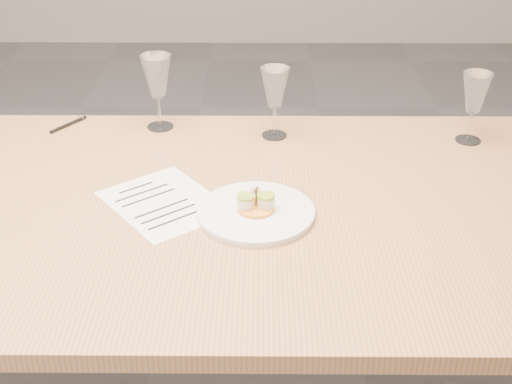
{
  "coord_description": "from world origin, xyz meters",
  "views": [
    {
      "loc": [
        0.34,
        -1.4,
        1.58
      ],
      "look_at": [
        0.33,
        -0.03,
        0.8
      ],
      "focal_mm": 50.0,
      "sensor_mm": 36.0,
      "label": 1
    }
  ],
  "objects_px": {
    "dinner_plate": "(256,212)",
    "ballpoint_pen": "(68,124)",
    "recipe_sheet": "(165,202)",
    "wine_glass_1": "(157,78)",
    "wine_glass_3": "(475,94)",
    "dining_table": "(114,228)",
    "wine_glass_2": "(275,89)"
  },
  "relations": [
    {
      "from": "wine_glass_3",
      "to": "dining_table",
      "type": "bearing_deg",
      "value": -159.43
    },
    {
      "from": "dining_table",
      "to": "wine_glass_1",
      "type": "bearing_deg",
      "value": 81.59
    },
    {
      "from": "dinner_plate",
      "to": "wine_glass_1",
      "type": "relative_size",
      "value": 1.25
    },
    {
      "from": "recipe_sheet",
      "to": "wine_glass_1",
      "type": "distance_m",
      "value": 0.44
    },
    {
      "from": "dinner_plate",
      "to": "dining_table",
      "type": "bearing_deg",
      "value": 171.06
    },
    {
      "from": "dining_table",
      "to": "dinner_plate",
      "type": "xyz_separation_m",
      "value": [
        0.33,
        -0.05,
        0.08
      ]
    },
    {
      "from": "ballpoint_pen",
      "to": "wine_glass_3",
      "type": "bearing_deg",
      "value": -59.44
    },
    {
      "from": "recipe_sheet",
      "to": "wine_glass_1",
      "type": "height_order",
      "value": "wine_glass_1"
    },
    {
      "from": "recipe_sheet",
      "to": "wine_glass_3",
      "type": "height_order",
      "value": "wine_glass_3"
    },
    {
      "from": "dining_table",
      "to": "wine_glass_1",
      "type": "relative_size",
      "value": 11.52
    },
    {
      "from": "wine_glass_3",
      "to": "wine_glass_2",
      "type": "bearing_deg",
      "value": 177.11
    },
    {
      "from": "dinner_plate",
      "to": "wine_glass_3",
      "type": "xyz_separation_m",
      "value": [
        0.57,
        0.39,
        0.12
      ]
    },
    {
      "from": "dining_table",
      "to": "ballpoint_pen",
      "type": "distance_m",
      "value": 0.48
    },
    {
      "from": "wine_glass_2",
      "to": "wine_glass_3",
      "type": "xyz_separation_m",
      "value": [
        0.52,
        -0.03,
        -0.0
      ]
    },
    {
      "from": "ballpoint_pen",
      "to": "wine_glass_1",
      "type": "distance_m",
      "value": 0.3
    },
    {
      "from": "dining_table",
      "to": "recipe_sheet",
      "type": "height_order",
      "value": "recipe_sheet"
    },
    {
      "from": "dining_table",
      "to": "wine_glass_2",
      "type": "distance_m",
      "value": 0.56
    },
    {
      "from": "ballpoint_pen",
      "to": "wine_glass_1",
      "type": "xyz_separation_m",
      "value": [
        0.26,
        -0.01,
        0.14
      ]
    },
    {
      "from": "dining_table",
      "to": "wine_glass_1",
      "type": "distance_m",
      "value": 0.47
    },
    {
      "from": "dining_table",
      "to": "wine_glass_3",
      "type": "xyz_separation_m",
      "value": [
        0.9,
        0.34,
        0.2
      ]
    },
    {
      "from": "wine_glass_1",
      "to": "wine_glass_3",
      "type": "height_order",
      "value": "wine_glass_1"
    },
    {
      "from": "wine_glass_2",
      "to": "wine_glass_3",
      "type": "distance_m",
      "value": 0.52
    },
    {
      "from": "recipe_sheet",
      "to": "wine_glass_3",
      "type": "bearing_deg",
      "value": -14.45
    },
    {
      "from": "wine_glass_1",
      "to": "wine_glass_3",
      "type": "relative_size",
      "value": 1.09
    },
    {
      "from": "recipe_sheet",
      "to": "dinner_plate",
      "type": "bearing_deg",
      "value": -52.71
    },
    {
      "from": "wine_glass_2",
      "to": "wine_glass_3",
      "type": "bearing_deg",
      "value": -2.89
    },
    {
      "from": "recipe_sheet",
      "to": "wine_glass_1",
      "type": "bearing_deg",
      "value": 60.7
    },
    {
      "from": "wine_glass_1",
      "to": "wine_glass_3",
      "type": "xyz_separation_m",
      "value": [
        0.84,
        -0.08,
        -0.01
      ]
    },
    {
      "from": "dinner_plate",
      "to": "recipe_sheet",
      "type": "bearing_deg",
      "value": 164.98
    },
    {
      "from": "wine_glass_2",
      "to": "ballpoint_pen",
      "type": "bearing_deg",
      "value": 173.86
    },
    {
      "from": "dinner_plate",
      "to": "ballpoint_pen",
      "type": "relative_size",
      "value": 2.37
    },
    {
      "from": "dinner_plate",
      "to": "wine_glass_1",
      "type": "xyz_separation_m",
      "value": [
        -0.27,
        0.47,
        0.13
      ]
    }
  ]
}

